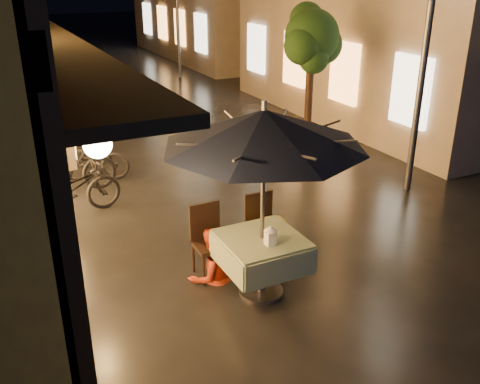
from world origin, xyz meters
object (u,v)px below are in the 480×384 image
patio_umbrella (264,128)px  person_yellow (274,219)px  cafe_table (262,251)px  bicycle_0 (68,190)px  streetlamp_near (429,25)px  person_orange (211,231)px  table_lantern (270,234)px

patio_umbrella → person_yellow: patio_umbrella is taller
cafe_table → bicycle_0: bearing=117.4°
cafe_table → patio_umbrella: size_ratio=0.40×
person_yellow → cafe_table: bearing=30.0°
bicycle_0 → streetlamp_near: bearing=-113.1°
patio_umbrella → bicycle_0: (-1.74, 3.36, -1.69)m
person_yellow → bicycle_0: 3.61m
streetlamp_near → person_yellow: (-3.58, -1.28, -2.20)m
person_orange → person_yellow: 0.89m
person_yellow → bicycle_0: bearing=-70.2°
streetlamp_near → table_lantern: 4.92m
table_lantern → person_yellow: person_yellow is taller
streetlamp_near → cafe_table: bearing=-156.1°
cafe_table → table_lantern: size_ratio=3.96×
patio_umbrella → table_lantern: patio_umbrella is taller
bicycle_0 → cafe_table: bearing=-160.5°
patio_umbrella → person_yellow: bearing=47.8°
table_lantern → patio_umbrella: bearing=90.0°
streetlamp_near → cafe_table: (-4.03, -1.79, -2.33)m
person_yellow → bicycle_0: person_yellow is taller
person_yellow → patio_umbrella: bearing=30.0°
cafe_table → streetlamp_near: bearing=23.9°
patio_umbrella → person_yellow: (0.46, 0.50, -1.43)m
cafe_table → table_lantern: 0.39m
table_lantern → person_orange: person_orange is taller
streetlamp_near → table_lantern: bearing=-153.8°
streetlamp_near → person_orange: 5.12m
person_yellow → streetlamp_near: bearing=-178.0°
table_lantern → cafe_table: bearing=90.0°
streetlamp_near → patio_umbrella: size_ratio=1.72×
person_orange → cafe_table: bearing=117.9°
cafe_table → bicycle_0: (-1.74, 3.36, -0.13)m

